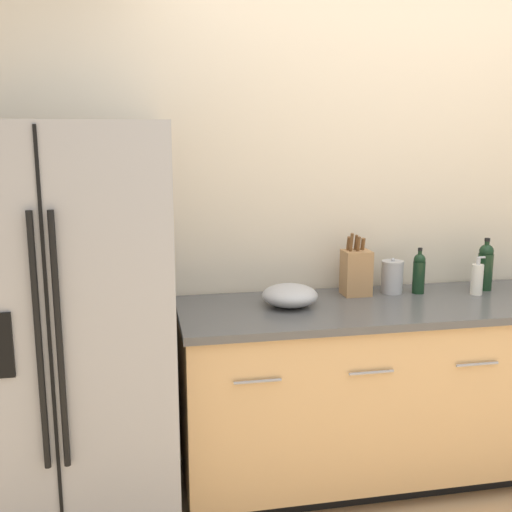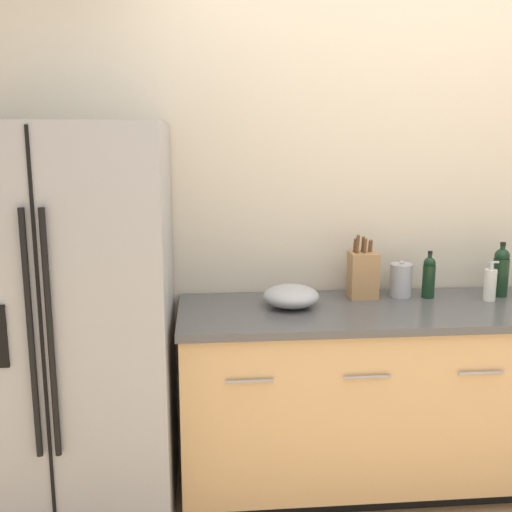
{
  "view_description": "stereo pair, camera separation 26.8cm",
  "coord_description": "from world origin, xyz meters",
  "px_view_note": "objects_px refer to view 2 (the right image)",
  "views": [
    {
      "loc": [
        -1.26,
        -1.56,
        1.68
      ],
      "look_at": [
        -0.76,
        1.02,
        1.15
      ],
      "focal_mm": 42.0,
      "sensor_mm": 36.0,
      "label": 1
    },
    {
      "loc": [
        -1.0,
        -1.6,
        1.68
      ],
      "look_at": [
        -0.76,
        1.02,
        1.15
      ],
      "focal_mm": 42.0,
      "sensor_mm": 36.0,
      "label": 2
    }
  ],
  "objects_px": {
    "wine_bottle": "(501,271)",
    "steel_canister": "(401,280)",
    "soap_dispenser": "(490,284)",
    "oil_bottle": "(429,276)",
    "knife_block": "(363,274)",
    "refrigerator": "(66,326)",
    "mixing_bowl": "(291,296)"
  },
  "relations": [
    {
      "from": "wine_bottle",
      "to": "steel_canister",
      "type": "xyz_separation_m",
      "value": [
        -0.49,
        0.03,
        -0.04
      ]
    },
    {
      "from": "soap_dispenser",
      "to": "oil_bottle",
      "type": "height_order",
      "value": "oil_bottle"
    },
    {
      "from": "wine_bottle",
      "to": "steel_canister",
      "type": "bearing_deg",
      "value": 175.93
    },
    {
      "from": "soap_dispenser",
      "to": "steel_canister",
      "type": "bearing_deg",
      "value": 163.79
    },
    {
      "from": "knife_block",
      "to": "steel_canister",
      "type": "xyz_separation_m",
      "value": [
        0.19,
        0.0,
        -0.03
      ]
    },
    {
      "from": "refrigerator",
      "to": "mixing_bowl",
      "type": "height_order",
      "value": "refrigerator"
    },
    {
      "from": "wine_bottle",
      "to": "oil_bottle",
      "type": "xyz_separation_m",
      "value": [
        -0.36,
        0.0,
        -0.02
      ]
    },
    {
      "from": "soap_dispenser",
      "to": "oil_bottle",
      "type": "distance_m",
      "value": 0.29
    },
    {
      "from": "refrigerator",
      "to": "wine_bottle",
      "type": "height_order",
      "value": "refrigerator"
    },
    {
      "from": "soap_dispenser",
      "to": "refrigerator",
      "type": "bearing_deg",
      "value": -176.59
    },
    {
      "from": "mixing_bowl",
      "to": "wine_bottle",
      "type": "bearing_deg",
      "value": 5.61
    },
    {
      "from": "soap_dispenser",
      "to": "knife_block",
      "type": "bearing_deg",
      "value": 169.36
    },
    {
      "from": "wine_bottle",
      "to": "mixing_bowl",
      "type": "xyz_separation_m",
      "value": [
        -1.06,
        -0.1,
        -0.07
      ]
    },
    {
      "from": "wine_bottle",
      "to": "mixing_bowl",
      "type": "height_order",
      "value": "wine_bottle"
    },
    {
      "from": "refrigerator",
      "to": "oil_bottle",
      "type": "relative_size",
      "value": 7.48
    },
    {
      "from": "soap_dispenser",
      "to": "steel_canister",
      "type": "distance_m",
      "value": 0.42
    },
    {
      "from": "oil_bottle",
      "to": "mixing_bowl",
      "type": "height_order",
      "value": "oil_bottle"
    },
    {
      "from": "refrigerator",
      "to": "steel_canister",
      "type": "relative_size",
      "value": 9.68
    },
    {
      "from": "wine_bottle",
      "to": "steel_canister",
      "type": "relative_size",
      "value": 1.5
    },
    {
      "from": "soap_dispenser",
      "to": "oil_bottle",
      "type": "xyz_separation_m",
      "value": [
        -0.27,
        0.08,
        0.03
      ]
    },
    {
      "from": "steel_canister",
      "to": "mixing_bowl",
      "type": "bearing_deg",
      "value": -166.23
    },
    {
      "from": "soap_dispenser",
      "to": "oil_bottle",
      "type": "bearing_deg",
      "value": 163.26
    },
    {
      "from": "soap_dispenser",
      "to": "mixing_bowl",
      "type": "relative_size",
      "value": 0.75
    },
    {
      "from": "refrigerator",
      "to": "soap_dispenser",
      "type": "distance_m",
      "value": 1.98
    },
    {
      "from": "soap_dispenser",
      "to": "steel_canister",
      "type": "relative_size",
      "value": 1.08
    },
    {
      "from": "soap_dispenser",
      "to": "oil_bottle",
      "type": "relative_size",
      "value": 0.83
    },
    {
      "from": "steel_canister",
      "to": "oil_bottle",
      "type": "bearing_deg",
      "value": -15.05
    },
    {
      "from": "refrigerator",
      "to": "steel_canister",
      "type": "xyz_separation_m",
      "value": [
        1.57,
        0.23,
        0.12
      ]
    },
    {
      "from": "mixing_bowl",
      "to": "knife_block",
      "type": "bearing_deg",
      "value": 19.82
    },
    {
      "from": "knife_block",
      "to": "soap_dispenser",
      "type": "relative_size",
      "value": 1.63
    },
    {
      "from": "refrigerator",
      "to": "knife_block",
      "type": "height_order",
      "value": "refrigerator"
    },
    {
      "from": "knife_block",
      "to": "mixing_bowl",
      "type": "relative_size",
      "value": 1.22
    }
  ]
}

